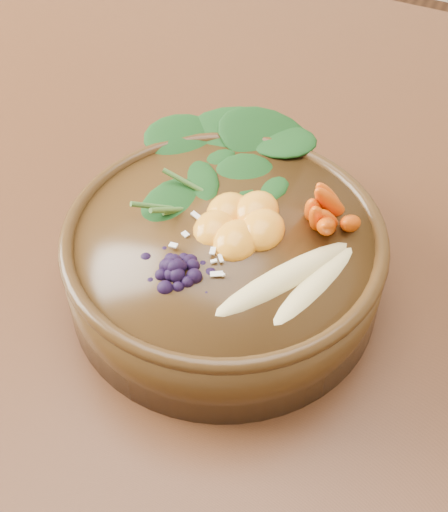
# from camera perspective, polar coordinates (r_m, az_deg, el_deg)

# --- Properties ---
(ground) EXTENTS (4.00, 4.00, 0.00)m
(ground) POSITION_cam_1_polar(r_m,az_deg,el_deg) (1.41, -4.04, -15.99)
(ground) COLOR #381E0F
(ground) RESTS_ON ground
(dining_table) EXTENTS (1.60, 0.90, 0.75)m
(dining_table) POSITION_cam_1_polar(r_m,az_deg,el_deg) (0.88, -6.26, 4.01)
(dining_table) COLOR #331C0C
(dining_table) RESTS_ON ground
(stoneware_bowl) EXTENTS (0.35, 0.35, 0.07)m
(stoneware_bowl) POSITION_cam_1_polar(r_m,az_deg,el_deg) (0.63, 0.00, -0.62)
(stoneware_bowl) COLOR #402911
(stoneware_bowl) RESTS_ON dining_table
(kale_heap) EXTENTS (0.22, 0.21, 0.04)m
(kale_heap) POSITION_cam_1_polar(r_m,az_deg,el_deg) (0.64, 0.83, 7.61)
(kale_heap) COLOR #164116
(kale_heap) RESTS_ON stoneware_bowl
(carrot_cluster) EXTENTS (0.07, 0.07, 0.08)m
(carrot_cluster) POSITION_cam_1_polar(r_m,az_deg,el_deg) (0.59, 8.49, 5.62)
(carrot_cluster) COLOR #E14C07
(carrot_cluster) RESTS_ON stoneware_bowl
(banana_halves) EXTENTS (0.10, 0.14, 0.03)m
(banana_halves) POSITION_cam_1_polar(r_m,az_deg,el_deg) (0.56, 6.14, -1.12)
(banana_halves) COLOR #E0CC84
(banana_halves) RESTS_ON stoneware_bowl
(mandarin_cluster) EXTENTS (0.10, 0.11, 0.03)m
(mandarin_cluster) POSITION_cam_1_polar(r_m,az_deg,el_deg) (0.60, 1.28, 3.54)
(mandarin_cluster) COLOR orange
(mandarin_cluster) RESTS_ON stoneware_bowl
(blueberry_pile) EXTENTS (0.15, 0.13, 0.04)m
(blueberry_pile) POSITION_cam_1_polar(r_m,az_deg,el_deg) (0.56, -3.89, 0.02)
(blueberry_pile) COLOR black
(blueberry_pile) RESTS_ON stoneware_bowl
(coconut_flakes) EXTENTS (0.10, 0.09, 0.01)m
(coconut_flakes) POSITION_cam_1_polar(r_m,az_deg,el_deg) (0.59, -1.16, 1.00)
(coconut_flakes) COLOR white
(coconut_flakes) RESTS_ON stoneware_bowl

